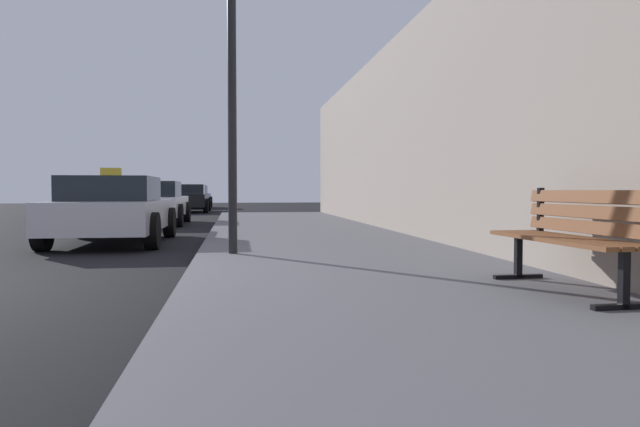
# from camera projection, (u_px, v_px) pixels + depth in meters

# --- Properties ---
(sidewalk) EXTENTS (4.00, 32.00, 0.15)m
(sidewalk) POSITION_uv_depth(u_px,v_px,m) (364.00, 271.00, 6.66)
(sidewalk) COLOR #5B5B60
(sidewalk) RESTS_ON ground_plane
(building_wall) EXTENTS (0.70, 32.00, 4.23)m
(building_wall) POSITION_uv_depth(u_px,v_px,m) (543.00, 99.00, 6.90)
(building_wall) COLOR gray
(building_wall) RESTS_ON ground_plane
(bench) EXTENTS (0.56, 1.74, 0.89)m
(bench) POSITION_uv_depth(u_px,v_px,m) (574.00, 232.00, 4.91)
(bench) COLOR brown
(bench) RESTS_ON sidewalk
(street_lamp) EXTENTS (0.36, 0.36, 4.41)m
(street_lamp) POSITION_uv_depth(u_px,v_px,m) (232.00, 32.00, 7.76)
(street_lamp) COLOR black
(street_lamp) RESTS_ON sidewalk
(car_silver) EXTENTS (2.00, 4.07, 1.43)m
(car_silver) POSITION_uv_depth(u_px,v_px,m) (113.00, 210.00, 10.91)
(car_silver) COLOR #B7B7BF
(car_silver) RESTS_ON ground_plane
(car_white) EXTENTS (1.99, 4.05, 1.27)m
(car_white) POSITION_uv_depth(u_px,v_px,m) (152.00, 203.00, 16.90)
(car_white) COLOR white
(car_white) RESTS_ON ground_plane
(car_black) EXTENTS (1.96, 4.10, 1.27)m
(car_black) POSITION_uv_depth(u_px,v_px,m) (188.00, 198.00, 26.45)
(car_black) COLOR black
(car_black) RESTS_ON ground_plane
(car_blue) EXTENTS (2.02, 4.18, 1.27)m
(car_blue) POSITION_uv_depth(u_px,v_px,m) (193.00, 197.00, 32.41)
(car_blue) COLOR #233899
(car_blue) RESTS_ON ground_plane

